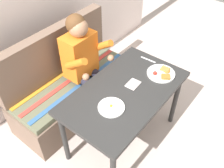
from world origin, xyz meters
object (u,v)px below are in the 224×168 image
Objects in this scene: person at (85,59)px; plate_breakfast at (162,73)px; plate_eggs at (111,107)px; fork at (148,60)px; napkin at (133,84)px; couch at (70,86)px; table at (125,97)px.

plate_breakfast is (0.29, -0.73, 0.00)m from person.
plate_eggs reaches higher than fork.
napkin is 0.79× the size of fork.
person is at bearing 125.67° from fork.
couch is at bearing 120.77° from person.
couch is 0.93m from plate_eggs.
plate_breakfast is 0.65m from plate_eggs.
plate_eggs reaches higher than table.
napkin is at bearing 3.87° from plate_eggs.
plate_eggs is 0.35m from napkin.
couch is at bearing 97.98° from napkin.
plate_eggs is 1.33× the size of fork.
fork is (0.51, -0.69, 0.40)m from couch.
person reaches higher than plate_breakfast.
table is 0.52m from fork.
person is 0.79m from plate_breakfast.
person is 5.35× the size of plate_eggs.
person is (0.10, 0.59, 0.09)m from table.
couch is at bearing 113.58° from plate_breakfast.
person is 0.60m from napkin.
person is 4.50× the size of plate_breakfast.
fork is (0.75, 0.11, -0.01)m from plate_eggs.
napkin is (0.00, -0.60, -0.01)m from person.
couch is at bearing 123.85° from fork.
plate_breakfast is at bearing -66.42° from couch.
table is at bearing 8.14° from plate_eggs.
plate_eggs is 1.69× the size of napkin.
couch is 1.19× the size of person.
fork is at bearing 12.52° from napkin.
napkin is at bearing 155.26° from plate_breakfast.
plate_breakfast is at bearing -68.27° from person.
fork is (0.51, 0.08, 0.08)m from table.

